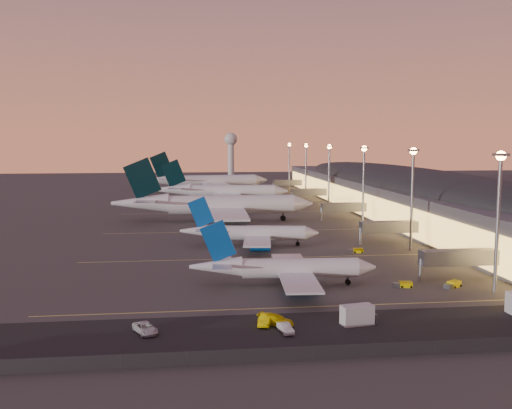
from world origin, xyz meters
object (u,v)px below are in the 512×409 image
object	(u,v)px
airliner_narrow_south	(284,269)
airliner_wide_near	(214,205)
baggage_tug_a	(403,285)
service_van_a	(145,328)
airliner_wide_far	(206,181)
radar_tower	(231,148)
baggage_tug_d	(354,267)
service_van_c	(286,328)
baggage_tug_c	(356,251)
catering_truck_a	(359,315)
baggage_tug_b	(453,285)
service_van_b	(276,320)
airliner_narrow_north	(250,233)
airliner_wide_mid	(221,191)
service_van_d	(266,319)

from	to	relation	value
airliner_narrow_south	airliner_wide_near	xyz separation A→B (m)	(-9.40, 87.44, 2.33)
baggage_tug_a	service_van_a	bearing A→B (deg)	-146.90
airliner_wide_far	service_van_a	distance (m)	224.74
radar_tower	baggage_tug_d	distance (m)	279.40
service_van_a	service_van_c	bearing A→B (deg)	-30.80
baggage_tug_c	service_van_a	bearing A→B (deg)	-121.47
catering_truck_a	baggage_tug_b	bearing A→B (deg)	27.67
airliner_narrow_south	service_van_a	world-z (taller)	airliner_narrow_south
airliner_wide_near	catering_truck_a	distance (m)	112.95
airliner_wide_near	service_van_b	xyz separation A→B (m)	(4.31, -110.51, -4.84)
airliner_wide_far	airliner_narrow_north	bearing A→B (deg)	-94.32
airliner_narrow_south	baggage_tug_a	bearing A→B (deg)	-5.77
airliner_wide_mid	service_van_a	xyz separation A→B (m)	(-20.71, -170.43, -4.20)
baggage_tug_c	catering_truck_a	world-z (taller)	catering_truck_a
baggage_tug_c	service_van_c	world-z (taller)	service_van_c
baggage_tug_a	airliner_wide_near	bearing A→B (deg)	118.70
radar_tower	service_van_a	bearing A→B (deg)	-96.53
radar_tower	airliner_narrow_north	bearing A→B (deg)	-93.16
airliner_narrow_north	baggage_tug_b	size ratio (longest dim) A/B	8.97
service_van_c	baggage_tug_a	bearing A→B (deg)	30.08
airliner_narrow_south	baggage_tug_a	size ratio (longest dim) A/B	9.64
baggage_tug_c	baggage_tug_d	world-z (taller)	baggage_tug_d
baggage_tug_a	baggage_tug_b	size ratio (longest dim) A/B	0.91
airliner_narrow_south	baggage_tug_d	size ratio (longest dim) A/B	9.42
airliner_wide_near	baggage_tug_d	bearing A→B (deg)	-68.69
airliner_wide_mid	service_van_d	distance (m)	168.77
baggage_tug_a	service_van_d	distance (m)	34.53
service_van_a	service_van_b	world-z (taller)	service_van_b
service_van_b	baggage_tug_d	bearing A→B (deg)	1.91
airliner_wide_near	catering_truck_a	size ratio (longest dim) A/B	12.13
baggage_tug_a	service_van_a	world-z (taller)	service_van_a
radar_tower	baggage_tug_a	xyz separation A→B (m)	(10.79, -294.45, -21.39)
airliner_narrow_south	baggage_tug_a	xyz separation A→B (m)	(22.42, -3.84, -2.84)
airliner_wide_mid	baggage_tug_b	distance (m)	155.40
service_van_c	baggage_tug_d	bearing A→B (deg)	50.46
radar_tower	service_van_b	xyz separation A→B (m)	(-16.71, -313.68, -21.06)
airliner_wide_mid	radar_tower	size ratio (longest dim) A/B	1.85
airliner_wide_near	baggage_tug_c	size ratio (longest dim) A/B	17.85
service_van_c	airliner_wide_mid	bearing A→B (deg)	79.53
catering_truck_a	service_van_a	xyz separation A→B (m)	(-31.87, -0.14, -0.68)
baggage_tug_b	service_van_d	world-z (taller)	service_van_d
airliner_narrow_south	service_van_a	xyz separation A→B (m)	(-24.40, -24.30, -2.59)
airliner_wide_near	baggage_tug_a	xyz separation A→B (m)	(31.82, -91.28, -5.17)
baggage_tug_b	baggage_tug_a	bearing A→B (deg)	139.92
airliner_wide_mid	baggage_tug_d	distance (m)	135.76
baggage_tug_a	baggage_tug_d	xyz separation A→B (m)	(-5.03, 15.92, 0.02)
baggage_tug_a	baggage_tug_b	distance (m)	9.27
baggage_tug_a	service_van_c	distance (m)	34.92
airliner_wide_near	airliner_narrow_south	bearing A→B (deg)	-82.13
service_van_c	service_van_a	bearing A→B (deg)	163.60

